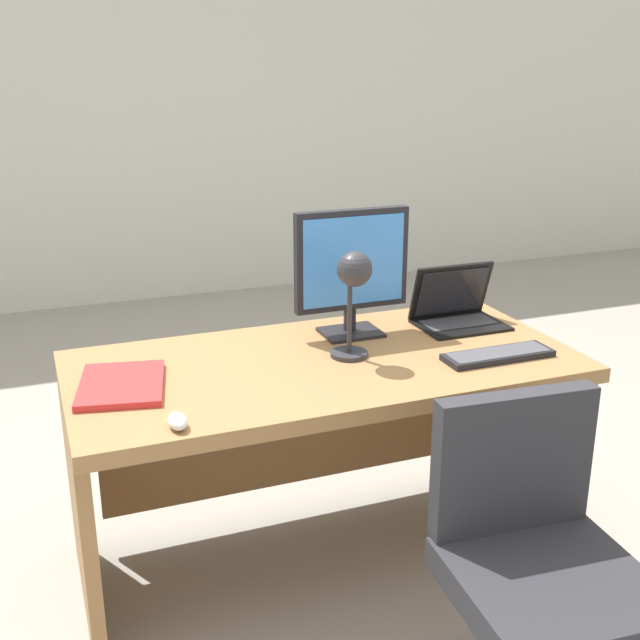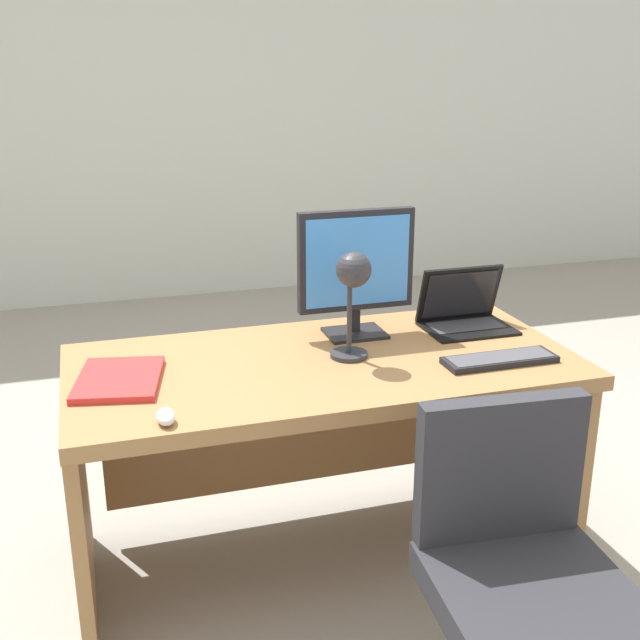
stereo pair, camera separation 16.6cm
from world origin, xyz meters
TOP-DOWN VIEW (x-y plane):
  - ground at (0.00, 1.50)m, footprint 12.00×12.00m
  - back_wall at (0.00, 3.34)m, footprint 10.00×0.10m
  - desk at (0.00, 0.04)m, footprint 1.60×0.77m
  - monitor at (0.17, 0.19)m, footprint 0.40×0.16m
  - laptop at (0.57, 0.17)m, footprint 0.30×0.23m
  - keyboard at (0.52, -0.19)m, footprint 0.36×0.11m
  - mouse at (-0.53, -0.32)m, footprint 0.05×0.09m
  - desk_lamp at (0.08, -0.03)m, footprint 0.12×0.14m
  - book at (-0.63, -0.00)m, footprint 0.29×0.36m
  - office_chair at (0.25, -0.82)m, footprint 0.56×0.56m

SIDE VIEW (x-z plane):
  - ground at x=0.00m, z-range 0.00..0.00m
  - office_chair at x=0.25m, z-range -0.07..0.76m
  - desk at x=0.00m, z-range 0.17..0.90m
  - book at x=-0.63m, z-range 0.72..0.74m
  - keyboard at x=0.52m, z-range 0.72..0.75m
  - mouse at x=-0.53m, z-range 0.72..0.76m
  - laptop at x=0.57m, z-range 0.68..0.90m
  - monitor at x=0.17m, z-range 0.75..1.19m
  - desk_lamp at x=0.08m, z-range 0.80..1.15m
  - back_wall at x=0.00m, z-range 0.00..2.80m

